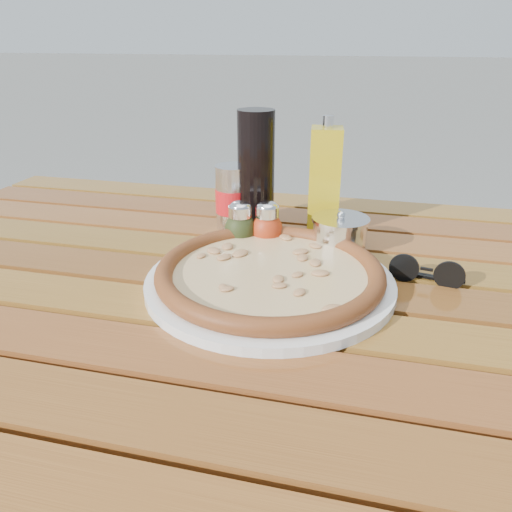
% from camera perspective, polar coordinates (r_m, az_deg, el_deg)
% --- Properties ---
extents(table, '(1.40, 0.90, 0.75)m').
position_cam_1_polar(table, '(0.79, -0.35, -7.65)').
color(table, '#371B0C').
rests_on(table, ground).
extents(plate, '(0.48, 0.48, 0.01)m').
position_cam_1_polar(plate, '(0.73, 1.57, -2.95)').
color(plate, white).
rests_on(plate, table).
extents(pizza, '(0.45, 0.45, 0.03)m').
position_cam_1_polar(pizza, '(0.72, 1.58, -1.83)').
color(pizza, '#F6E4B0').
rests_on(pizza, plate).
extents(pepper_shaker, '(0.07, 0.07, 0.08)m').
position_cam_1_polar(pepper_shaker, '(0.85, 1.27, 3.54)').
color(pepper_shaker, red).
rests_on(pepper_shaker, table).
extents(oregano_shaker, '(0.07, 0.07, 0.08)m').
position_cam_1_polar(oregano_shaker, '(0.85, -1.81, 3.56)').
color(oregano_shaker, '#303A17').
rests_on(oregano_shaker, table).
extents(dark_bottle, '(0.08, 0.08, 0.22)m').
position_cam_1_polar(dark_bottle, '(0.90, 0.01, 9.49)').
color(dark_bottle, black).
rests_on(dark_bottle, table).
extents(soda_can, '(0.08, 0.08, 0.12)m').
position_cam_1_polar(soda_can, '(0.93, -2.59, 6.62)').
color(soda_can, silver).
rests_on(soda_can, table).
extents(olive_oil_cruet, '(0.06, 0.06, 0.21)m').
position_cam_1_polar(olive_oil_cruet, '(0.92, 7.83, 8.58)').
color(olive_oil_cruet, '#B39B13').
rests_on(olive_oil_cruet, table).
extents(parmesan_tin, '(0.12, 0.12, 0.07)m').
position_cam_1_polar(parmesan_tin, '(0.85, 9.55, 2.52)').
color(parmesan_tin, silver).
rests_on(parmesan_tin, table).
extents(sunglasses, '(0.11, 0.04, 0.04)m').
position_cam_1_polar(sunglasses, '(0.78, 18.89, -1.79)').
color(sunglasses, black).
rests_on(sunglasses, table).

